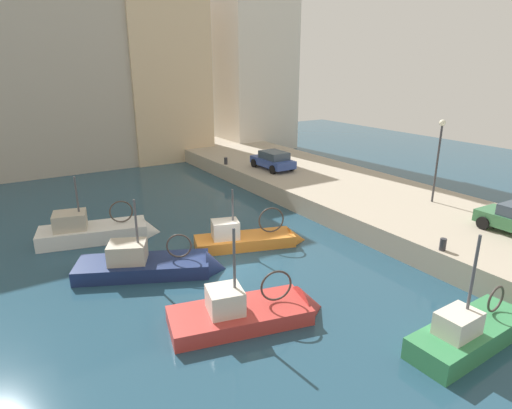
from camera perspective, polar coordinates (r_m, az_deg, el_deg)
The scene contains 14 objects.
water_surface at distance 20.50m, azimuth -3.46°, elevation -7.81°, with size 80.00×80.00×0.00m, color navy.
quay_wall at distance 27.26m, azimuth 18.19°, elevation -0.63°, with size 9.00×56.00×1.20m, color #ADA08C.
fishing_boat_green at distance 16.89m, azimuth 26.90°, elevation -15.70°, with size 5.72×1.87×4.86m.
fishing_boat_orange at distance 22.29m, azimuth -0.71°, elevation -5.15°, with size 6.05×3.25×3.84m.
fishing_boat_white at distance 24.55m, azimuth -20.14°, elevation -4.05°, with size 6.51×3.26×4.44m.
fishing_boat_red at distance 16.28m, azimuth -0.52°, elevation -14.82°, with size 6.15×3.30×4.66m.
fishing_boat_navy at distance 20.08m, azimuth -13.57°, elevation -8.50°, with size 6.78×4.53×4.40m.
parked_car_blue at distance 33.25m, azimuth 2.29°, elevation 5.95°, with size 2.01×3.84×1.40m.
mooring_bollard_south at distance 20.49m, azimuth 23.65°, elevation -4.90°, with size 0.28×0.28×0.55m, color #2D2D33.
mooring_bollard_mid at distance 35.04m, azimuth -4.05°, elevation 5.82°, with size 0.28×0.28×0.55m, color #2D2D33.
quay_streetlamp at distance 26.75m, azimuth 23.24°, elevation 7.01°, with size 0.36×0.36×4.83m.
waterfront_building_west_mid at distance 42.56m, azimuth -24.11°, elevation 17.98°, with size 9.77×8.00×19.75m.
waterfront_building_central at distance 48.45m, azimuth -0.47°, elevation 21.49°, with size 7.71×7.20×23.41m.
waterfront_building_east_mid at distance 44.59m, azimuth -12.86°, elevation 16.33°, with size 7.94×8.51×15.63m.
Camera 1 is at (-8.75, -16.21, 9.00)m, focal length 30.00 mm.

